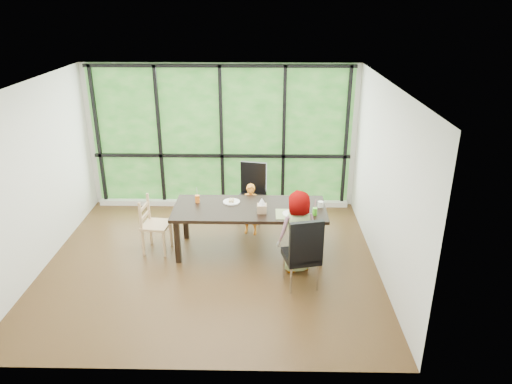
% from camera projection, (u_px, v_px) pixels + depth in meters
% --- Properties ---
extents(ground, '(5.00, 5.00, 0.00)m').
position_uv_depth(ground, '(212.00, 263.00, 7.25)').
color(ground, black).
rests_on(ground, ground).
extents(back_wall, '(5.00, 0.00, 5.00)m').
position_uv_depth(back_wall, '(222.00, 137.00, 8.81)').
color(back_wall, silver).
rests_on(back_wall, ground).
extents(foliage_backdrop, '(4.80, 0.02, 2.65)m').
position_uv_depth(foliage_backdrop, '(222.00, 137.00, 8.80)').
color(foliage_backdrop, '#1A5217').
rests_on(foliage_backdrop, back_wall).
extents(window_mullions, '(4.80, 0.06, 2.65)m').
position_uv_depth(window_mullions, '(222.00, 138.00, 8.76)').
color(window_mullions, black).
rests_on(window_mullions, back_wall).
extents(window_sill, '(4.80, 0.12, 0.10)m').
position_uv_depth(window_sill, '(223.00, 203.00, 9.22)').
color(window_sill, silver).
rests_on(window_sill, ground).
extents(dining_table, '(2.43, 1.17, 0.75)m').
position_uv_depth(dining_table, '(250.00, 229.00, 7.47)').
color(dining_table, black).
rests_on(dining_table, ground).
extents(chair_window_leather, '(0.54, 0.54, 1.08)m').
position_uv_depth(chair_window_leather, '(251.00, 195.00, 8.34)').
color(chair_window_leather, black).
rests_on(chair_window_leather, ground).
extents(chair_interior_leather, '(0.55, 0.55, 1.08)m').
position_uv_depth(chair_interior_leather, '(301.00, 251.00, 6.50)').
color(chair_interior_leather, black).
rests_on(chair_interior_leather, ground).
extents(chair_end_beech, '(0.45, 0.46, 0.90)m').
position_uv_depth(chair_end_beech, '(156.00, 225.00, 7.44)').
color(chair_end_beech, tan).
rests_on(chair_end_beech, ground).
extents(child_toddler, '(0.37, 0.29, 0.89)m').
position_uv_depth(child_toddler, '(251.00, 209.00, 7.99)').
color(child_toddler, orange).
rests_on(child_toddler, ground).
extents(child_older, '(0.70, 0.57, 1.24)m').
position_uv_depth(child_older, '(297.00, 232.00, 6.86)').
color(child_older, gray).
rests_on(child_older, ground).
extents(placemat, '(0.50, 0.37, 0.01)m').
position_uv_depth(placemat, '(292.00, 214.00, 7.09)').
color(placemat, tan).
rests_on(placemat, dining_table).
extents(plate_far, '(0.27, 0.27, 0.02)m').
position_uv_depth(plate_far, '(231.00, 202.00, 7.51)').
color(plate_far, white).
rests_on(plate_far, dining_table).
extents(plate_near, '(0.27, 0.27, 0.02)m').
position_uv_depth(plate_near, '(291.00, 214.00, 7.10)').
color(plate_near, white).
rests_on(plate_near, dining_table).
extents(orange_cup, '(0.07, 0.07, 0.12)m').
position_uv_depth(orange_cup, '(197.00, 199.00, 7.49)').
color(orange_cup, orange).
rests_on(orange_cup, dining_table).
extents(green_cup, '(0.07, 0.07, 0.11)m').
position_uv_depth(green_cup, '(315.00, 211.00, 7.06)').
color(green_cup, '#53D526').
rests_on(green_cup, dining_table).
extents(white_mug, '(0.09, 0.09, 0.09)m').
position_uv_depth(white_mug, '(320.00, 204.00, 7.33)').
color(white_mug, white).
rests_on(white_mug, dining_table).
extents(tissue_box, '(0.15, 0.15, 0.12)m').
position_uv_depth(tissue_box, '(262.00, 208.00, 7.14)').
color(tissue_box, tan).
rests_on(tissue_box, dining_table).
extents(crepe_rolls_far, '(0.10, 0.12, 0.04)m').
position_uv_depth(crepe_rolls_far, '(231.00, 200.00, 7.50)').
color(crepe_rolls_far, tan).
rests_on(crepe_rolls_far, plate_far).
extents(crepe_rolls_near, '(0.10, 0.12, 0.04)m').
position_uv_depth(crepe_rolls_near, '(291.00, 212.00, 7.09)').
color(crepe_rolls_near, tan).
rests_on(crepe_rolls_near, plate_near).
extents(straw_white, '(0.01, 0.04, 0.20)m').
position_uv_depth(straw_white, '(197.00, 193.00, 7.46)').
color(straw_white, white).
rests_on(straw_white, orange_cup).
extents(straw_pink, '(0.01, 0.04, 0.20)m').
position_uv_depth(straw_pink, '(315.00, 206.00, 7.03)').
color(straw_pink, pink).
rests_on(straw_pink, green_cup).
extents(tissue, '(0.12, 0.12, 0.11)m').
position_uv_depth(tissue, '(262.00, 201.00, 7.10)').
color(tissue, white).
rests_on(tissue, tissue_box).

